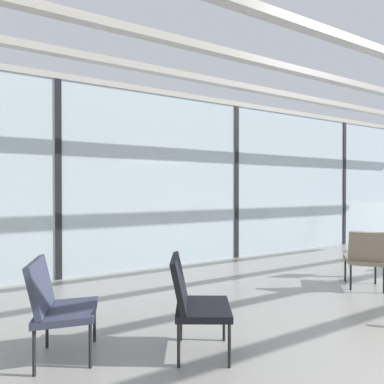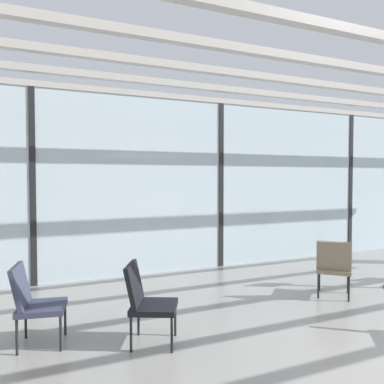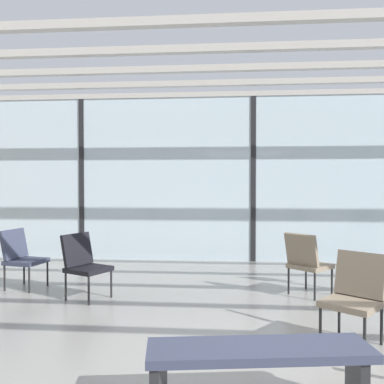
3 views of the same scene
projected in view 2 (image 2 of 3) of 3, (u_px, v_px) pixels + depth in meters
The scene contains 9 objects.
glass_curtain_wall at pixel (220, 185), 7.67m from camera, with size 14.00×0.08×3.28m, color silver.
window_mullion_0 at pixel (33, 187), 6.26m from camera, with size 0.10×0.12×3.28m, color black.
window_mullion_1 at pixel (220, 185), 7.67m from camera, with size 0.10×0.12×3.28m, color black.
window_mullion_2 at pixel (349, 184), 9.08m from camera, with size 0.10×0.12×3.28m, color black.
ceiling_slats at pixel (349, 51), 4.59m from camera, with size 13.72×6.72×0.10m.
parked_airplane at pixel (177, 170), 12.76m from camera, with size 13.65×4.10×4.10m.
lounge_chair_0 at pixel (334, 265), 5.65m from camera, with size 0.71×0.71×0.87m.
lounge_chair_3 at pixel (33, 299), 4.03m from camera, with size 0.61×0.57×0.87m.
lounge_chair_7 at pixel (146, 298), 4.08m from camera, with size 0.68×0.66×0.87m.
Camera 2 is at (-3.61, -1.59, 1.79)m, focal length 35.47 mm.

